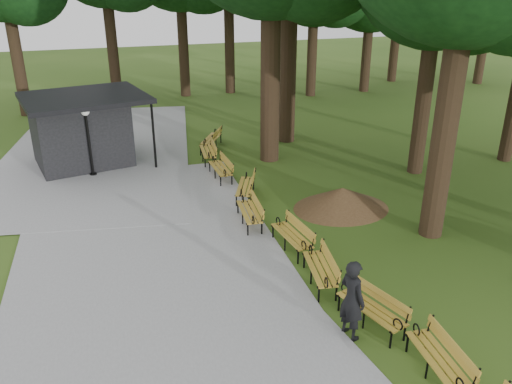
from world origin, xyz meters
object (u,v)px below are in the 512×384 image
object	(u,v)px
kiosk	(80,130)
bench_9	(211,139)
bench_4	(292,236)
bench_5	(249,212)
dirt_mound	(342,198)
bench_7	(220,168)
lamp_post	(87,127)
person	(352,299)
bench_2	(371,309)
bench_6	(245,187)
bench_8	(208,151)
bench_1	(438,359)
bench_3	(320,269)

from	to	relation	value
kiosk	bench_9	distance (m)	5.75
bench_4	bench_5	bearing A→B (deg)	-166.00
dirt_mound	bench_7	world-z (taller)	bench_7
kiosk	bench_7	size ratio (longest dim) A/B	2.48
lamp_post	person	bearing A→B (deg)	-67.00
bench_2	bench_7	bearing A→B (deg)	169.44
kiosk	dirt_mound	size ratio (longest dim) A/B	1.68
person	bench_6	world-z (taller)	person
kiosk	lamp_post	size ratio (longest dim) A/B	1.69
bench_5	bench_6	world-z (taller)	same
bench_6	bench_8	world-z (taller)	same
bench_6	bench_8	xyz separation A→B (m)	(-0.39, 4.27, 0.00)
bench_6	dirt_mound	bearing A→B (deg)	79.95
person	bench_1	distance (m)	2.08
bench_9	person	bearing A→B (deg)	29.07
bench_3	lamp_post	bearing A→B (deg)	-141.59
bench_5	bench_6	xyz separation A→B (m)	(0.49, 2.07, 0.00)
bench_5	bench_1	bearing A→B (deg)	16.63
bench_1	bench_2	size ratio (longest dim) A/B	1.00
person	bench_4	world-z (taller)	person
person	bench_6	xyz separation A→B (m)	(0.01, 8.10, -0.51)
bench_8	bench_1	bearing A→B (deg)	11.55
dirt_mound	bench_6	world-z (taller)	bench_6
bench_6	bench_2	bearing A→B (deg)	27.58
bench_3	bench_7	xyz separation A→B (m)	(-0.60, 8.05, 0.00)
kiosk	bench_2	bearing A→B (deg)	-77.16
bench_2	bench_9	distance (m)	13.95
kiosk	bench_2	world-z (taller)	kiosk
bench_1	bench_2	xyz separation A→B (m)	(-0.43, 1.90, 0.00)
bench_1	bench_7	world-z (taller)	same
bench_1	bench_3	xyz separation A→B (m)	(-0.82, 3.86, 0.00)
bench_5	bench_8	world-z (taller)	same
dirt_mound	bench_1	xyz separation A→B (m)	(-1.84, -7.93, 0.06)
lamp_post	bench_6	size ratio (longest dim) A/B	1.46
person	bench_3	world-z (taller)	person
bench_3	bench_4	bearing A→B (deg)	-169.49
bench_8	lamp_post	bearing A→B (deg)	-81.02
person	bench_1	bearing A→B (deg)	-164.13
lamp_post	bench_5	world-z (taller)	lamp_post
person	bench_5	distance (m)	6.07
lamp_post	bench_5	xyz separation A→B (m)	(4.66, -6.08, -1.59)
bench_1	bench_6	bearing A→B (deg)	-168.33
kiosk	bench_9	bearing A→B (deg)	-6.98
person	bench_6	size ratio (longest dim) A/B	1.00
bench_6	bench_7	size ratio (longest dim) A/B	1.00
person	bench_7	world-z (taller)	person
bench_1	bench_3	world-z (taller)	same
kiosk	bench_6	xyz separation A→B (m)	(5.45, -5.60, -1.03)
lamp_post	bench_4	world-z (taller)	lamp_post
bench_3	bench_8	world-z (taller)	same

